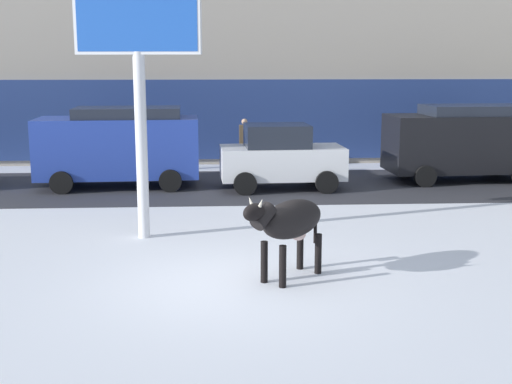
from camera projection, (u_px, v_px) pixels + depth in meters
name	position (u px, v px, depth m)	size (l,w,h in m)	color
ground_plane	(234.00, 283.00, 11.11)	(120.00, 120.00, 0.00)	white
road_strip	(226.00, 186.00, 19.82)	(60.00, 5.60, 0.01)	#333338
cow_black	(290.00, 221.00, 11.16)	(1.62, 1.65, 1.54)	black
billboard	(137.00, 25.00, 13.23)	(2.52, 0.53, 5.56)	silver
car_blue_van	(119.00, 145.00, 19.51)	(4.68, 2.28, 2.32)	#233D9E
car_white_hatchback	(281.00, 157.00, 19.27)	(3.57, 2.05, 1.86)	white
car_black_van	(464.00, 141.00, 20.55)	(4.68, 2.28, 2.32)	black
pedestrian_near_billboard	(168.00, 144.00, 22.61)	(0.36, 0.24, 1.73)	#282833
pedestrian_by_cars	(245.00, 144.00, 22.75)	(0.36, 0.24, 1.73)	#282833
pedestrian_far_left	(414.00, 143.00, 23.09)	(0.36, 0.24, 1.73)	#282833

